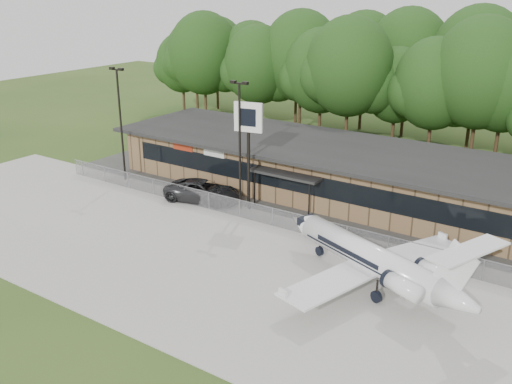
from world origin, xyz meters
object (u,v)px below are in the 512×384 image
Objects in this scene: terminal at (339,171)px; pole_sign at (248,129)px; suv at (203,191)px; business_jet at (375,261)px.

pole_sign is (-4.39, -7.14, 4.45)m from terminal.
pole_sign is (4.22, 0.55, 5.74)m from suv.
suv is at bearing -138.20° from terminal.
business_jet is (8.85, -13.29, -0.38)m from terminal.
terminal is 6.44× the size of suv.
terminal is at bearing -61.09° from suv.
terminal is 4.73× the size of pole_sign.
business_jet is at bearing -120.66° from suv.
terminal is at bearing 145.35° from business_jet.
business_jet reaches higher than suv.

